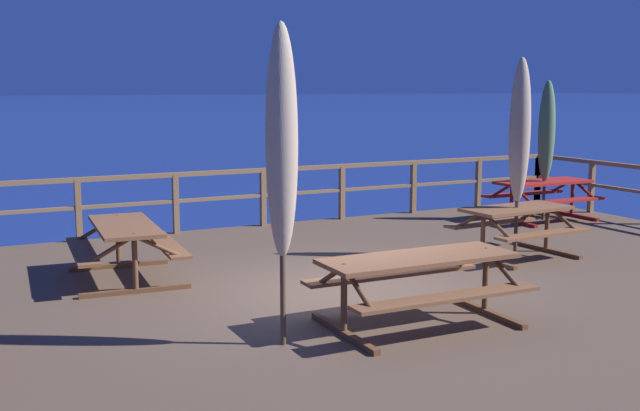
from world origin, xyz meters
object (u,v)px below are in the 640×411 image
(picnic_table_mid_right, at_px, (418,274))
(patio_umbrella_tall_mid_left, at_px, (547,132))
(picnic_table_front_right, at_px, (543,191))
(patio_umbrella_short_back, at_px, (520,131))
(picnic_table_mid_centre, at_px, (125,239))
(picnic_table_back_left, at_px, (516,221))
(patio_umbrella_short_front, at_px, (282,143))

(picnic_table_mid_right, bearing_deg, patio_umbrella_tall_mid_left, 37.14)
(picnic_table_front_right, bearing_deg, patio_umbrella_short_back, -138.86)
(picnic_table_front_right, bearing_deg, picnic_table_mid_centre, -172.15)
(picnic_table_mid_right, bearing_deg, picnic_table_back_left, 33.95)
(picnic_table_back_left, bearing_deg, patio_umbrella_tall_mid_left, 40.67)
(patio_umbrella_tall_mid_left, bearing_deg, picnic_table_mid_right, -142.86)
(picnic_table_mid_right, relative_size, patio_umbrella_short_front, 0.69)
(picnic_table_mid_right, bearing_deg, picnic_table_front_right, 37.36)
(patio_umbrella_short_front, bearing_deg, picnic_table_back_left, 23.94)
(picnic_table_mid_right, xyz_separation_m, patio_umbrella_tall_mid_left, (5.98, 4.53, 1.16))
(patio_umbrella_tall_mid_left, bearing_deg, picnic_table_back_left, -139.33)
(picnic_table_back_left, height_order, picnic_table_mid_centre, same)
(picnic_table_mid_centre, xyz_separation_m, patio_umbrella_short_front, (0.82, -3.38, 1.48))
(patio_umbrella_short_front, bearing_deg, picnic_table_front_right, 30.85)
(picnic_table_mid_centre, xyz_separation_m, patio_umbrella_short_back, (5.67, -1.24, 1.36))
(picnic_table_mid_right, height_order, patio_umbrella_tall_mid_left, patio_umbrella_tall_mid_left)
(picnic_table_back_left, distance_m, patio_umbrella_short_front, 5.54)
(picnic_table_mid_centre, distance_m, patio_umbrella_short_back, 5.96)
(patio_umbrella_short_back, relative_size, patio_umbrella_tall_mid_left, 1.11)
(patio_umbrella_short_front, xyz_separation_m, patio_umbrella_tall_mid_left, (7.58, 4.49, -0.31))
(picnic_table_mid_centre, relative_size, patio_umbrella_tall_mid_left, 0.73)
(patio_umbrella_short_front, bearing_deg, patio_umbrella_short_back, 23.81)
(picnic_table_mid_centre, distance_m, picnic_table_mid_right, 4.19)
(patio_umbrella_short_front, height_order, patio_umbrella_tall_mid_left, patio_umbrella_short_front)
(picnic_table_mid_right, relative_size, patio_umbrella_tall_mid_left, 0.81)
(picnic_table_back_left, bearing_deg, picnic_table_mid_right, -146.05)
(patio_umbrella_short_back, distance_m, patio_umbrella_short_front, 5.31)
(picnic_table_mid_right, relative_size, patio_umbrella_short_back, 0.73)
(picnic_table_back_left, distance_m, picnic_table_mid_right, 3.95)
(picnic_table_front_right, xyz_separation_m, picnic_table_mid_right, (-6.00, -4.58, 0.01))
(picnic_table_front_right, distance_m, picnic_table_mid_right, 7.55)
(picnic_table_mid_centre, relative_size, picnic_table_mid_right, 0.89)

